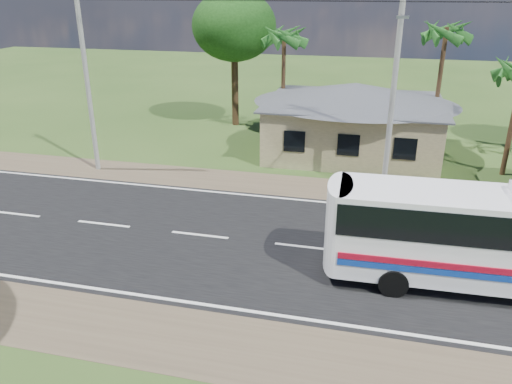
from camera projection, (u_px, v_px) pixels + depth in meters
ground at (305, 247)px, 20.14m from camera, size 120.00×120.00×0.00m
road at (305, 247)px, 20.13m from camera, size 120.00×16.00×0.03m
house at (354, 112)px, 30.59m from camera, size 12.40×10.00×5.00m
utility_poles at (387, 79)px, 23.18m from camera, size 32.80×2.22×11.00m
palm_mid at (446, 33)px, 30.03m from camera, size 2.80×2.80×8.20m
palm_far at (284, 37)px, 32.83m from camera, size 2.80×2.80×7.70m
tree_behind_house at (234, 27)px, 35.32m from camera, size 6.00×6.00×9.61m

